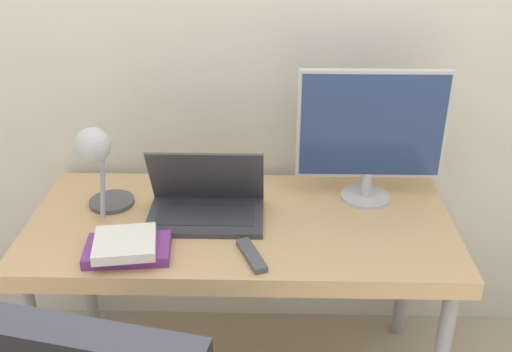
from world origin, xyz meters
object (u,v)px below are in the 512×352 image
at_px(monitor, 371,131).
at_px(book_stack, 127,247).
at_px(desk_lamp, 97,159).
at_px(game_controller, 118,251).
at_px(laptop, 206,203).

bearing_deg(monitor, book_stack, -153.90).
bearing_deg(desk_lamp, book_stack, -60.67).
bearing_deg(game_controller, desk_lamp, 113.21).
height_order(monitor, book_stack, monitor).
distance_m(laptop, game_controller, 0.34).
height_order(laptop, monitor, monitor).
bearing_deg(monitor, desk_lamp, -169.73).
bearing_deg(desk_lamp, monitor, 10.27).
bearing_deg(desk_lamp, laptop, 3.94).
relative_size(laptop, desk_lamp, 1.14).
height_order(laptop, game_controller, laptop).
xyz_separation_m(monitor, game_controller, (-0.79, -0.38, -0.23)).
bearing_deg(book_stack, laptop, 47.81).
distance_m(monitor, book_stack, 0.88).
height_order(laptop, desk_lamp, desk_lamp).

